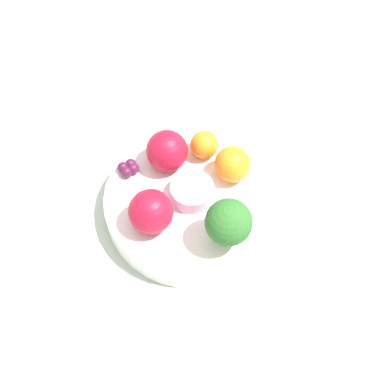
# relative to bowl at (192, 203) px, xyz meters

# --- Properties ---
(ground_plane) EXTENTS (6.00, 6.00, 0.00)m
(ground_plane) POSITION_rel_bowl_xyz_m (0.00, 0.00, -0.04)
(ground_plane) COLOR gray
(table_surface) EXTENTS (1.20, 1.20, 0.02)m
(table_surface) POSITION_rel_bowl_xyz_m (0.00, 0.00, -0.03)
(table_surface) COLOR #B2C6B2
(table_surface) RESTS_ON ground_plane
(bowl) EXTENTS (0.24, 0.24, 0.04)m
(bowl) POSITION_rel_bowl_xyz_m (0.00, 0.00, 0.00)
(bowl) COLOR white
(bowl) RESTS_ON table_surface
(broccoli) EXTENTS (0.06, 0.06, 0.07)m
(broccoli) POSITION_rel_bowl_xyz_m (-0.05, 0.06, 0.06)
(broccoli) COLOR #8CB76B
(broccoli) RESTS_ON bowl
(apple_red) EXTENTS (0.06, 0.06, 0.06)m
(apple_red) POSITION_rel_bowl_xyz_m (0.04, -0.05, 0.05)
(apple_red) COLOR #B7142D
(apple_red) RESTS_ON bowl
(apple_green) EXTENTS (0.06, 0.06, 0.06)m
(apple_green) POSITION_rel_bowl_xyz_m (0.05, 0.05, 0.05)
(apple_green) COLOR #B7142D
(apple_green) RESTS_ON bowl
(orange_front) EXTENTS (0.04, 0.04, 0.04)m
(orange_front) POSITION_rel_bowl_xyz_m (-0.01, -0.07, 0.04)
(orange_front) COLOR orange
(orange_front) RESTS_ON bowl
(orange_back) EXTENTS (0.05, 0.05, 0.05)m
(orange_back) POSITION_rel_bowl_xyz_m (-0.05, -0.04, 0.04)
(orange_back) COLOR orange
(orange_back) RESTS_ON bowl
(grape_cluster) EXTENTS (0.03, 0.03, 0.02)m
(grape_cluster) POSITION_rel_bowl_xyz_m (0.09, -0.03, 0.03)
(grape_cluster) COLOR #511938
(grape_cluster) RESTS_ON bowl
(small_cup) EXTENTS (0.06, 0.06, 0.02)m
(small_cup) POSITION_rel_bowl_xyz_m (-0.00, -0.00, 0.03)
(small_cup) COLOR #EA9EC6
(small_cup) RESTS_ON bowl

